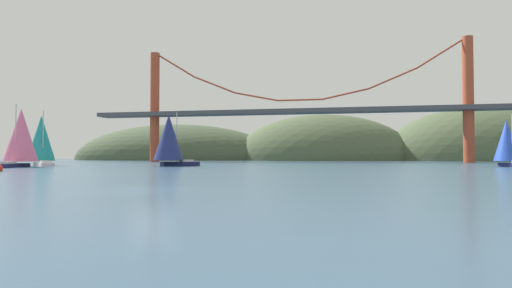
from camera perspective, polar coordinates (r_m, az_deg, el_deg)
name	(u,v)px	position (r m, az deg, el deg)	size (l,w,h in m)	color
ground_plane	(153,189)	(23.46, -14.40, -6.26)	(360.00, 360.00, 0.00)	#385670
headland_right	(478,161)	(163.89, 28.95, -2.08)	(67.01, 44.00, 38.34)	#4C5B3D
headland_left	(175,160)	(169.13, -11.44, -2.23)	(87.62, 44.00, 29.22)	#425138
headland_center	(322,160)	(156.19, 9.34, -2.29)	(69.31, 44.00, 35.04)	#4C5B3D
suspension_bridge	(300,108)	(117.33, 6.21, 5.09)	(126.04, 6.00, 34.03)	#A34228
sailboat_navy_sail	(169,138)	(72.22, -12.20, 0.79)	(8.25, 8.34, 9.53)	#191E4C
sailboat_pink_spinnaker	(21,136)	(76.43, -30.38, 0.97)	(6.30, 9.20, 10.15)	#191E4C
sailboat_teal_sail	(41,139)	(84.54, -28.14, 0.59)	(8.87, 8.24, 10.14)	white
sailboat_blue_spinnaker	(507,142)	(79.85, 32.03, 0.27)	(5.01, 7.35, 8.76)	#191E4C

